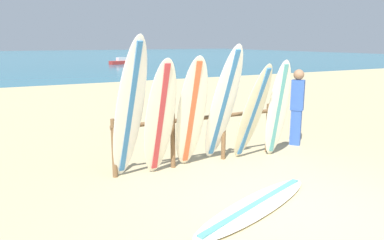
{
  "coord_description": "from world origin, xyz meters",
  "views": [
    {
      "loc": [
        -3.62,
        -3.49,
        2.37
      ],
      "look_at": [
        -0.24,
        3.0,
        0.81
      ],
      "focal_mm": 34.86,
      "sensor_mm": 36.0,
      "label": 1
    }
  ],
  "objects": [
    {
      "name": "ground_plane",
      "position": [
        0.0,
        0.0,
        0.0
      ],
      "size": [
        120.0,
        120.0,
        0.0
      ],
      "primitive_type": "plane",
      "color": "tan"
    },
    {
      "name": "ocean_water",
      "position": [
        0.0,
        58.0,
        0.0
      ],
      "size": [
        120.0,
        80.0,
        0.01
      ],
      "primitive_type": "cube",
      "color": "teal",
      "rests_on": "ground"
    },
    {
      "name": "surfboard_rack",
      "position": [
        -0.24,
        2.7,
        0.68
      ],
      "size": [
        3.48,
        0.09,
        1.05
      ],
      "color": "brown",
      "rests_on": "ground"
    },
    {
      "name": "surfboard_leaning_far_left",
      "position": [
        -1.76,
        2.31,
        1.24
      ],
      "size": [
        0.63,
        1.04,
        2.49
      ],
      "color": "white",
      "rests_on": "ground"
    },
    {
      "name": "surfboard_leaning_left",
      "position": [
        -1.21,
        2.33,
        1.06
      ],
      "size": [
        0.61,
        0.75,
        2.12
      ],
      "color": "silver",
      "rests_on": "ground"
    },
    {
      "name": "surfboard_leaning_center_left",
      "position": [
        -0.55,
        2.43,
        1.07
      ],
      "size": [
        0.6,
        0.83,
        2.14
      ],
      "color": "silver",
      "rests_on": "ground"
    },
    {
      "name": "surfboard_leaning_center",
      "position": [
        0.11,
        2.42,
        1.17
      ],
      "size": [
        0.54,
        1.11,
        2.34
      ],
      "color": "white",
      "rests_on": "ground"
    },
    {
      "name": "surfboard_leaning_center_right",
      "position": [
        0.72,
        2.3,
        0.99
      ],
      "size": [
        0.71,
        0.92,
        1.98
      ],
      "color": "beige",
      "rests_on": "ground"
    },
    {
      "name": "surfboard_leaning_right",
      "position": [
        1.36,
        2.3,
        1.01
      ],
      "size": [
        0.51,
        0.54,
        2.02
      ],
      "color": "silver",
      "rests_on": "ground"
    },
    {
      "name": "surfboard_lying_on_sand",
      "position": [
        -0.49,
        0.53,
        0.04
      ],
      "size": [
        2.73,
        1.48,
        0.08
      ],
      "color": "white",
      "rests_on": "ground"
    },
    {
      "name": "beachgoer_standing",
      "position": [
        2.37,
        2.83,
        0.96
      ],
      "size": [
        0.31,
        0.33,
        1.75
      ],
      "color": "#3359B2",
      "rests_on": "ground"
    },
    {
      "name": "small_boat_offshore",
      "position": [
        7.83,
        34.44,
        0.26
      ],
      "size": [
        2.62,
        1.37,
        0.71
      ],
      "color": "#B22D28",
      "rests_on": "ocean_water"
    }
  ]
}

